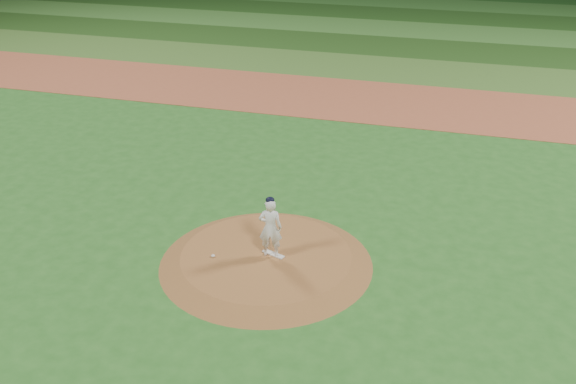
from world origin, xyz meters
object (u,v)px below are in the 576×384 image
Objects in this scene: rosin_bag at (213,256)px; pitcher_on_mound at (270,227)px; pitching_rubber at (273,254)px; pitchers_mound at (266,259)px.

rosin_bag is 1.68m from pitcher_on_mound.
rosin_bag reaches higher than pitching_rubber.
pitcher_on_mound reaches higher than pitchers_mound.
pitchers_mound is 51.21× the size of rosin_bag.
pitcher_on_mound reaches higher than pitching_rubber.
pitchers_mound is at bearing 20.92° from rosin_bag.
rosin_bag reaches higher than pitchers_mound.
pitcher_on_mound is at bearing 1.38° from pitchers_mound.
rosin_bag is (-1.27, -0.48, 0.15)m from pitchers_mound.
pitchers_mound is 1.37m from rosin_bag.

